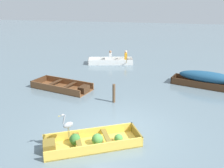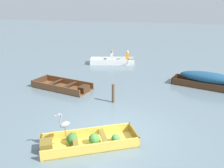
{
  "view_description": "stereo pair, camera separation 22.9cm",
  "coord_description": "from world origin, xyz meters",
  "px_view_note": "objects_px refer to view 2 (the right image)",
  "views": [
    {
      "loc": [
        1.65,
        -7.52,
        4.37
      ],
      "look_at": [
        -0.97,
        3.79,
        0.35
      ],
      "focal_mm": 40.0,
      "sensor_mm": 36.0,
      "label": 1
    },
    {
      "loc": [
        1.88,
        -7.47,
        4.37
      ],
      "look_at": [
        -0.97,
        3.79,
        0.35
      ],
      "focal_mm": 40.0,
      "sensor_mm": 36.0,
      "label": 2
    }
  ],
  "objects_px": {
    "dinghy_yellow_foreground": "(87,141)",
    "heron_on_dinghy": "(64,124)",
    "skiff_dark_varnish_mid_moored": "(209,79)",
    "mooring_post": "(113,93)",
    "skiff_wooden_brown_near_moored": "(64,87)",
    "rowboat_white_with_crew": "(115,61)"
  },
  "relations": [
    {
      "from": "skiff_wooden_brown_near_moored",
      "to": "heron_on_dinghy",
      "type": "relative_size",
      "value": 3.87
    },
    {
      "from": "rowboat_white_with_crew",
      "to": "mooring_post",
      "type": "height_order",
      "value": "rowboat_white_with_crew"
    },
    {
      "from": "rowboat_white_with_crew",
      "to": "heron_on_dinghy",
      "type": "bearing_deg",
      "value": -84.47
    },
    {
      "from": "skiff_wooden_brown_near_moored",
      "to": "rowboat_white_with_crew",
      "type": "relative_size",
      "value": 1.0
    },
    {
      "from": "skiff_dark_varnish_mid_moored",
      "to": "mooring_post",
      "type": "distance_m",
      "value": 5.26
    },
    {
      "from": "skiff_dark_varnish_mid_moored",
      "to": "mooring_post",
      "type": "height_order",
      "value": "mooring_post"
    },
    {
      "from": "skiff_dark_varnish_mid_moored",
      "to": "rowboat_white_with_crew",
      "type": "bearing_deg",
      "value": 147.94
    },
    {
      "from": "dinghy_yellow_foreground",
      "to": "mooring_post",
      "type": "bearing_deg",
      "value": 90.28
    },
    {
      "from": "skiff_dark_varnish_mid_moored",
      "to": "rowboat_white_with_crew",
      "type": "relative_size",
      "value": 1.14
    },
    {
      "from": "dinghy_yellow_foreground",
      "to": "rowboat_white_with_crew",
      "type": "relative_size",
      "value": 0.96
    },
    {
      "from": "rowboat_white_with_crew",
      "to": "mooring_post",
      "type": "relative_size",
      "value": 3.88
    },
    {
      "from": "dinghy_yellow_foreground",
      "to": "heron_on_dinghy",
      "type": "distance_m",
      "value": 0.96
    },
    {
      "from": "rowboat_white_with_crew",
      "to": "mooring_post",
      "type": "bearing_deg",
      "value": -77.0
    },
    {
      "from": "dinghy_yellow_foreground",
      "to": "skiff_wooden_brown_near_moored",
      "type": "height_order",
      "value": "dinghy_yellow_foreground"
    },
    {
      "from": "rowboat_white_with_crew",
      "to": "mooring_post",
      "type": "xyz_separation_m",
      "value": [
        1.55,
        -6.71,
        0.22
      ]
    },
    {
      "from": "dinghy_yellow_foreground",
      "to": "rowboat_white_with_crew",
      "type": "xyz_separation_m",
      "value": [
        -1.57,
        10.23,
        0.06
      ]
    },
    {
      "from": "skiff_wooden_brown_near_moored",
      "to": "heron_on_dinghy",
      "type": "height_order",
      "value": "heron_on_dinghy"
    },
    {
      "from": "skiff_wooden_brown_near_moored",
      "to": "rowboat_white_with_crew",
      "type": "bearing_deg",
      "value": 77.41
    },
    {
      "from": "skiff_wooden_brown_near_moored",
      "to": "heron_on_dinghy",
      "type": "xyz_separation_m",
      "value": [
        2.28,
        -4.91,
        0.74
      ]
    },
    {
      "from": "rowboat_white_with_crew",
      "to": "skiff_wooden_brown_near_moored",
      "type": "bearing_deg",
      "value": -102.59
    },
    {
      "from": "skiff_dark_varnish_mid_moored",
      "to": "heron_on_dinghy",
      "type": "relative_size",
      "value": 4.4
    },
    {
      "from": "skiff_wooden_brown_near_moored",
      "to": "mooring_post",
      "type": "bearing_deg",
      "value": -20.57
    }
  ]
}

